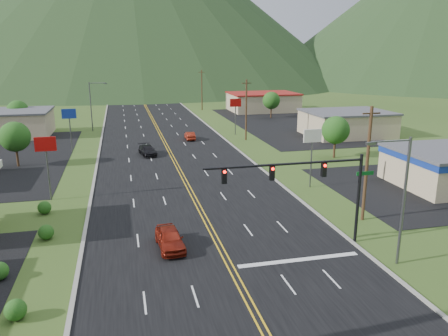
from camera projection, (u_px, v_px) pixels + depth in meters
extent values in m
cylinder|color=black|center=(358.00, 199.00, 33.19)|extent=(0.24, 0.24, 7.00)
cylinder|color=black|center=(286.00, 164.00, 31.05)|extent=(12.00, 0.18, 0.18)
cube|color=#0C591E|center=(365.00, 173.00, 32.77)|extent=(1.40, 0.06, 0.30)
cube|color=black|center=(324.00, 170.00, 31.88)|extent=(0.35, 0.28, 1.05)
sphere|color=#FF0C05|center=(325.00, 166.00, 31.62)|extent=(0.22, 0.22, 0.22)
cube|color=black|center=(272.00, 173.00, 30.98)|extent=(0.35, 0.28, 1.05)
sphere|color=#FF0C05|center=(273.00, 169.00, 30.72)|extent=(0.22, 0.22, 0.22)
cube|color=black|center=(224.00, 176.00, 30.20)|extent=(0.35, 0.28, 1.05)
sphere|color=#FF0C05|center=(225.00, 172.00, 29.94)|extent=(0.22, 0.22, 0.22)
cylinder|color=#59595E|center=(404.00, 203.00, 29.40)|extent=(0.20, 0.20, 9.00)
cylinder|color=#59595E|center=(391.00, 141.00, 27.97)|extent=(2.88, 0.12, 0.12)
cube|color=#59595E|center=(371.00, 144.00, 27.67)|extent=(0.60, 0.25, 0.18)
cylinder|color=#59595E|center=(91.00, 107.00, 80.55)|extent=(0.20, 0.20, 9.00)
cylinder|color=#59595E|center=(97.00, 83.00, 79.76)|extent=(2.88, 0.12, 0.12)
cube|color=#59595E|center=(105.00, 83.00, 80.11)|extent=(0.60, 0.25, 0.18)
cube|color=#C9B38C|center=(347.00, 124.00, 76.92)|extent=(14.00, 11.00, 4.00)
cube|color=#4C4C51|center=(348.00, 112.00, 76.37)|extent=(14.40, 11.40, 0.30)
cube|color=#C9B38C|center=(263.00, 102.00, 108.90)|extent=(16.00, 12.00, 4.20)
cube|color=maroon|center=(263.00, 93.00, 108.32)|extent=(16.40, 12.40, 0.30)
cylinder|color=#59595E|center=(49.00, 176.00, 43.02)|extent=(0.16, 0.16, 5.00)
cube|color=#A50909|center=(45.00, 144.00, 42.19)|extent=(2.00, 0.18, 1.40)
cylinder|color=#59595E|center=(71.00, 136.00, 63.70)|extent=(0.16, 0.16, 5.00)
cube|color=navy|center=(69.00, 114.00, 62.87)|extent=(2.00, 0.18, 1.40)
cylinder|color=#59595E|center=(311.00, 165.00, 47.17)|extent=(0.16, 0.16, 5.00)
cube|color=white|center=(313.00, 136.00, 46.34)|extent=(2.00, 0.18, 1.40)
cylinder|color=#59595E|center=(235.00, 121.00, 77.25)|extent=(0.16, 0.16, 5.00)
cube|color=#A50909|center=(236.00, 103.00, 76.42)|extent=(2.00, 0.18, 1.40)
cylinder|color=#382314|center=(17.00, 155.00, 56.04)|extent=(0.30, 0.30, 3.00)
sphere|color=#185016|center=(15.00, 137.00, 55.42)|extent=(3.84, 3.84, 3.84)
cylinder|color=#382314|center=(19.00, 124.00, 80.30)|extent=(0.30, 0.30, 3.00)
sphere|color=#185016|center=(18.00, 111.00, 79.68)|extent=(3.84, 3.84, 3.84)
cylinder|color=#382314|center=(334.00, 147.00, 60.72)|extent=(0.30, 0.30, 3.00)
sphere|color=#185016|center=(336.00, 130.00, 60.10)|extent=(3.84, 3.84, 3.84)
cylinder|color=#382314|center=(271.00, 111.00, 97.33)|extent=(0.30, 0.30, 3.00)
sphere|color=#185016|center=(271.00, 100.00, 96.71)|extent=(3.84, 3.84, 3.84)
cylinder|color=#382314|center=(367.00, 165.00, 37.24)|extent=(0.28, 0.28, 10.00)
cube|color=#382314|center=(371.00, 113.00, 36.10)|extent=(1.60, 0.12, 0.12)
cylinder|color=#382314|center=(246.00, 110.00, 72.02)|extent=(0.28, 0.28, 10.00)
cube|color=#382314|center=(247.00, 83.00, 70.88)|extent=(1.60, 0.12, 0.12)
cylinder|color=#382314|center=(202.00, 90.00, 109.62)|extent=(0.28, 0.28, 10.00)
cube|color=#382314|center=(202.00, 72.00, 108.48)|extent=(1.60, 0.12, 0.12)
cylinder|color=#382314|center=(180.00, 80.00, 147.22)|extent=(0.28, 0.28, 10.00)
cube|color=#382314|center=(180.00, 67.00, 146.08)|extent=(1.60, 0.12, 0.12)
cone|color=black|center=(446.00, 7.00, 208.21)|extent=(180.00, 180.00, 70.00)
imported|color=maroon|center=(170.00, 239.00, 32.68)|extent=(2.13, 4.64, 1.54)
imported|color=black|center=(148.00, 151.00, 62.28)|extent=(2.68, 4.97, 1.37)
imported|color=maroon|center=(190.00, 136.00, 73.26)|extent=(1.45, 4.01, 1.32)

